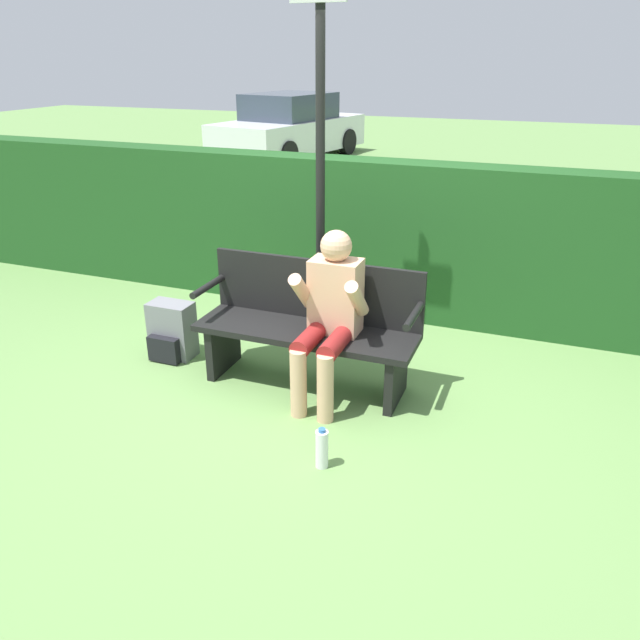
{
  "coord_description": "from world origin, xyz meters",
  "views": [
    {
      "loc": [
        1.53,
        -3.7,
        2.24
      ],
      "look_at": [
        0.15,
        -0.1,
        0.58
      ],
      "focal_mm": 35.0,
      "sensor_mm": 36.0,
      "label": 1
    }
  ],
  "objects_px": {
    "water_bottle": "(322,449)",
    "signpost": "(320,136)",
    "backpack": "(172,332)",
    "parked_car": "(290,128)",
    "park_bench": "(309,325)",
    "person_seated": "(330,311)"
  },
  "relations": [
    {
      "from": "park_bench",
      "to": "water_bottle",
      "type": "distance_m",
      "value": 1.1
    },
    {
      "from": "park_bench",
      "to": "water_bottle",
      "type": "xyz_separation_m",
      "value": [
        0.46,
        -0.94,
        -0.32
      ]
    },
    {
      "from": "signpost",
      "to": "parked_car",
      "type": "bearing_deg",
      "value": 114.94
    },
    {
      "from": "parked_car",
      "to": "park_bench",
      "type": "bearing_deg",
      "value": -144.32
    },
    {
      "from": "park_bench",
      "to": "signpost",
      "type": "xyz_separation_m",
      "value": [
        -0.15,
        0.62,
        1.23
      ]
    },
    {
      "from": "park_bench",
      "to": "water_bottle",
      "type": "bearing_deg",
      "value": -64.01
    },
    {
      "from": "person_seated",
      "to": "signpost",
      "type": "relative_size",
      "value": 0.4
    },
    {
      "from": "water_bottle",
      "to": "signpost",
      "type": "distance_m",
      "value": 2.29
    },
    {
      "from": "park_bench",
      "to": "person_seated",
      "type": "xyz_separation_m",
      "value": [
        0.21,
        -0.13,
        0.19
      ]
    },
    {
      "from": "signpost",
      "to": "backpack",
      "type": "bearing_deg",
      "value": -147.71
    },
    {
      "from": "person_seated",
      "to": "backpack",
      "type": "height_order",
      "value": "person_seated"
    },
    {
      "from": "backpack",
      "to": "signpost",
      "type": "bearing_deg",
      "value": 32.29
    },
    {
      "from": "park_bench",
      "to": "signpost",
      "type": "height_order",
      "value": "signpost"
    },
    {
      "from": "person_seated",
      "to": "water_bottle",
      "type": "relative_size",
      "value": 4.51
    },
    {
      "from": "person_seated",
      "to": "signpost",
      "type": "distance_m",
      "value": 1.33
    },
    {
      "from": "signpost",
      "to": "park_bench",
      "type": "bearing_deg",
      "value": -76.17
    },
    {
      "from": "water_bottle",
      "to": "parked_car",
      "type": "bearing_deg",
      "value": 114.42
    },
    {
      "from": "backpack",
      "to": "parked_car",
      "type": "height_order",
      "value": "parked_car"
    },
    {
      "from": "person_seated",
      "to": "signpost",
      "type": "xyz_separation_m",
      "value": [
        -0.36,
        0.76,
        1.03
      ]
    },
    {
      "from": "water_bottle",
      "to": "parked_car",
      "type": "xyz_separation_m",
      "value": [
        -4.76,
        10.48,
        0.53
      ]
    },
    {
      "from": "backpack",
      "to": "water_bottle",
      "type": "relative_size",
      "value": 1.74
    },
    {
      "from": "park_bench",
      "to": "person_seated",
      "type": "distance_m",
      "value": 0.31
    }
  ]
}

